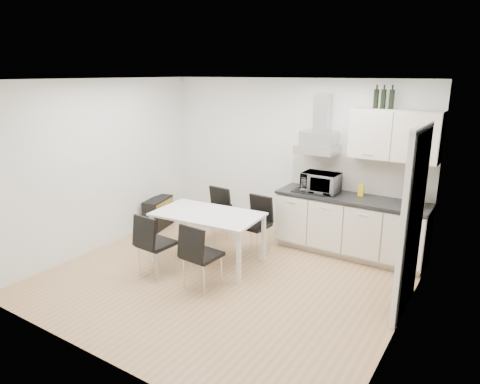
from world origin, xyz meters
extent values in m
plane|color=tan|center=(0.00, 0.00, 0.00)|extent=(4.50, 4.50, 0.00)
cube|color=white|center=(0.00, 2.00, 1.30)|extent=(4.50, 0.10, 2.60)
cube|color=white|center=(0.00, -2.00, 1.30)|extent=(4.50, 0.10, 2.60)
cube|color=white|center=(-2.25, 0.00, 1.30)|extent=(0.10, 4.00, 2.60)
cube|color=white|center=(2.25, 0.00, 1.30)|extent=(0.10, 4.00, 2.60)
plane|color=white|center=(0.00, 0.00, 2.60)|extent=(4.50, 4.50, 0.00)
cube|color=white|center=(2.21, 0.55, 1.05)|extent=(0.08, 1.04, 2.10)
cube|color=beige|center=(1.15, 1.74, 0.05)|extent=(2.16, 0.52, 0.10)
cube|color=beige|center=(1.15, 1.70, 0.48)|extent=(2.20, 0.60, 0.76)
cube|color=#232326|center=(1.15, 1.69, 0.90)|extent=(2.22, 0.64, 0.04)
cube|color=beige|center=(1.15, 1.99, 1.21)|extent=(2.20, 0.02, 0.58)
cube|color=beige|center=(1.65, 1.82, 1.85)|extent=(1.20, 0.35, 0.70)
cube|color=silver|center=(0.55, 1.78, 1.65)|extent=(0.60, 0.46, 0.30)
cube|color=silver|center=(0.55, 1.89, 2.10)|extent=(0.22, 0.20, 0.55)
imported|color=silver|center=(0.67, 1.68, 1.10)|extent=(0.54, 0.30, 0.37)
cube|color=yellow|center=(1.25, 1.80, 1.01)|extent=(0.08, 0.04, 0.18)
cylinder|color=brown|center=(2.08, 1.65, 0.98)|extent=(0.04, 0.04, 0.11)
cylinder|color=#4C6626|center=(2.14, 1.65, 0.98)|extent=(0.04, 0.04, 0.11)
cylinder|color=black|center=(1.35, 1.82, 2.36)|extent=(0.07, 0.07, 0.32)
cylinder|color=black|center=(1.45, 1.82, 2.36)|extent=(0.07, 0.07, 0.32)
cylinder|color=black|center=(1.56, 1.82, 2.36)|extent=(0.07, 0.07, 0.32)
cube|color=white|center=(-0.48, 0.34, 0.73)|extent=(1.58, 0.98, 0.03)
cube|color=white|center=(-1.16, -0.09, 0.36)|extent=(0.05, 0.05, 0.72)
cube|color=white|center=(0.25, 0.02, 0.36)|extent=(0.05, 0.05, 0.72)
cube|color=white|center=(-1.22, 0.67, 0.36)|extent=(0.05, 0.05, 0.72)
cube|color=white|center=(0.19, 0.78, 0.36)|extent=(0.05, 0.05, 0.72)
cube|color=black|center=(-2.10, 1.02, 0.27)|extent=(0.41, 0.69, 0.54)
cube|color=gold|center=(-1.96, 1.02, 0.46)|extent=(0.14, 0.57, 0.09)
cube|color=black|center=(-1.26, 1.90, 0.17)|extent=(0.23, 0.21, 0.34)
camera|label=1|loc=(3.01, -4.27, 2.69)|focal=32.00mm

